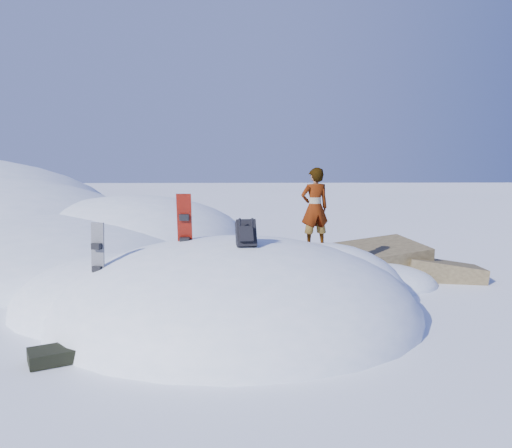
{
  "coord_description": "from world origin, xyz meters",
  "views": [
    {
      "loc": [
        0.11,
        -9.17,
        2.91
      ],
      "look_at": [
        0.41,
        0.3,
        1.72
      ],
      "focal_mm": 35.0,
      "sensor_mm": 36.0,
      "label": 1
    }
  ],
  "objects_px": {
    "backpack": "(246,234)",
    "person": "(315,208)",
    "snowboard_red": "(185,231)",
    "snowboard_dark": "(98,260)"
  },
  "relations": [
    {
      "from": "backpack",
      "to": "person",
      "type": "relative_size",
      "value": 0.35
    },
    {
      "from": "snowboard_red",
      "to": "snowboard_dark",
      "type": "height_order",
      "value": "snowboard_red"
    },
    {
      "from": "backpack",
      "to": "snowboard_dark",
      "type": "bearing_deg",
      "value": 171.96
    },
    {
      "from": "snowboard_dark",
      "to": "backpack",
      "type": "bearing_deg",
      "value": 19.37
    },
    {
      "from": "snowboard_red",
      "to": "person",
      "type": "xyz_separation_m",
      "value": [
        2.58,
        0.89,
        0.36
      ]
    },
    {
      "from": "snowboard_red",
      "to": "backpack",
      "type": "xyz_separation_m",
      "value": [
        1.14,
        -0.74,
        0.05
      ]
    },
    {
      "from": "snowboard_dark",
      "to": "person",
      "type": "bearing_deg",
      "value": 41.65
    },
    {
      "from": "snowboard_dark",
      "to": "person",
      "type": "xyz_separation_m",
      "value": [
        4.01,
        1.61,
        0.75
      ]
    },
    {
      "from": "snowboard_dark",
      "to": "person",
      "type": "height_order",
      "value": "person"
    },
    {
      "from": "snowboard_dark",
      "to": "backpack",
      "type": "xyz_separation_m",
      "value": [
        2.57,
        -0.02,
        0.45
      ]
    }
  ]
}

